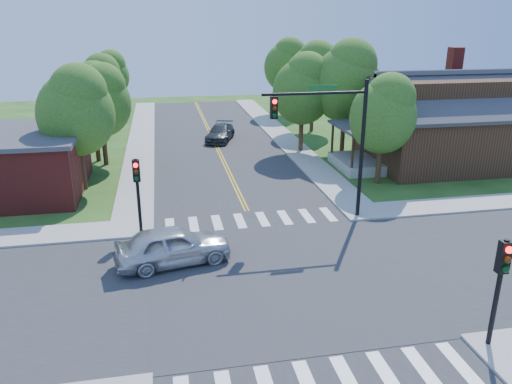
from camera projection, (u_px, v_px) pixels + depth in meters
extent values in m
plane|color=#244C17|center=(279.00, 278.00, 20.28)|extent=(100.00, 100.00, 0.00)
cube|color=#2D2D30|center=(279.00, 278.00, 20.27)|extent=(10.00, 90.00, 0.04)
cube|color=#2D2D30|center=(279.00, 278.00, 20.27)|extent=(90.00, 10.00, 0.04)
cube|color=#2D2D30|center=(279.00, 278.00, 20.28)|extent=(10.20, 10.20, 0.06)
cube|color=#9E9B93|center=(281.00, 135.00, 44.50)|extent=(2.20, 40.00, 0.14)
cube|color=#9E9B93|center=(141.00, 141.00, 42.34)|extent=(2.20, 40.00, 0.14)
cube|color=white|center=(170.00, 226.00, 25.26)|extent=(0.45, 2.00, 0.01)
cube|color=white|center=(194.00, 224.00, 25.48)|extent=(0.45, 2.00, 0.01)
cube|color=white|center=(217.00, 222.00, 25.69)|extent=(0.45, 2.00, 0.01)
cube|color=white|center=(240.00, 221.00, 25.90)|extent=(0.45, 2.00, 0.01)
cube|color=white|center=(263.00, 219.00, 26.11)|extent=(0.45, 2.00, 0.01)
cube|color=white|center=(285.00, 217.00, 26.33)|extent=(0.45, 2.00, 0.01)
cube|color=white|center=(307.00, 216.00, 26.54)|extent=(0.45, 2.00, 0.01)
cube|color=white|center=(328.00, 214.00, 26.75)|extent=(0.45, 2.00, 0.01)
cube|color=white|center=(308.00, 383.00, 14.41)|extent=(0.45, 2.00, 0.01)
cube|color=white|center=(347.00, 378.00, 14.62)|extent=(0.45, 2.00, 0.01)
cube|color=white|center=(385.00, 373.00, 14.84)|extent=(0.45, 2.00, 0.01)
cube|color=white|center=(422.00, 368.00, 15.05)|extent=(0.45, 2.00, 0.01)
cube|color=white|center=(458.00, 363.00, 15.26)|extent=(0.45, 2.00, 0.01)
cube|color=gold|center=(210.00, 135.00, 44.56)|extent=(0.10, 37.50, 0.01)
cube|color=gold|center=(212.00, 135.00, 44.60)|extent=(0.10, 37.50, 0.01)
cylinder|color=black|center=(362.00, 152.00, 25.26)|extent=(0.20, 0.20, 7.20)
cylinder|color=black|center=(315.00, 93.00, 23.80)|extent=(5.20, 0.14, 0.14)
cube|color=#19591E|center=(323.00, 88.00, 23.75)|extent=(1.40, 0.04, 0.30)
cube|color=black|center=(274.00, 108.00, 23.66)|extent=(0.34, 0.28, 1.05)
sphere|color=#FF0C0C|center=(275.00, 102.00, 23.40)|extent=(0.22, 0.22, 0.22)
sphere|color=#3F2605|center=(275.00, 108.00, 23.50)|extent=(0.22, 0.22, 0.22)
sphere|color=#05330F|center=(275.00, 115.00, 23.61)|extent=(0.22, 0.22, 0.22)
cylinder|color=black|center=(497.00, 295.00, 15.45)|extent=(0.16, 0.16, 3.80)
cube|color=black|center=(504.00, 257.00, 15.01)|extent=(0.34, 0.28, 1.05)
sphere|color=#FF0C0C|center=(509.00, 250.00, 14.75)|extent=(0.22, 0.22, 0.22)
sphere|color=#3F2605|center=(507.00, 260.00, 14.85)|extent=(0.22, 0.22, 0.22)
sphere|color=#05330F|center=(506.00, 269.00, 14.96)|extent=(0.22, 0.22, 0.22)
cylinder|color=black|center=(138.00, 197.00, 23.84)|extent=(0.16, 0.16, 3.80)
cube|color=black|center=(136.00, 171.00, 23.40)|extent=(0.34, 0.28, 1.05)
sphere|color=#FF0C0C|center=(136.00, 165.00, 23.14)|extent=(0.22, 0.22, 0.22)
sphere|color=#3F2605|center=(136.00, 172.00, 23.25)|extent=(0.22, 0.22, 0.22)
sphere|color=#05330F|center=(137.00, 178.00, 23.35)|extent=(0.22, 0.22, 0.22)
cube|color=#311C11|center=(441.00, 137.00, 35.46)|extent=(10.00, 8.00, 4.00)
cube|color=#9E9B93|center=(356.00, 164.00, 34.89)|extent=(2.60, 4.50, 0.70)
cylinder|color=#311C11|center=(353.00, 154.00, 32.43)|extent=(0.18, 0.18, 2.50)
cylinder|color=#311C11|center=(332.00, 140.00, 36.14)|extent=(0.18, 0.18, 2.50)
cube|color=#38383D|center=(358.00, 127.00, 34.03)|extent=(2.80, 4.80, 0.18)
cube|color=maroon|center=(449.00, 106.00, 38.63)|extent=(0.90, 0.90, 7.11)
cylinder|color=#382314|center=(379.00, 163.00, 31.51)|extent=(0.34, 0.34, 2.60)
ellipsoid|color=#2B5418|center=(383.00, 117.00, 30.53)|extent=(4.10, 3.90, 4.51)
sphere|color=#2B5418|center=(390.00, 97.00, 29.99)|extent=(3.01, 3.01, 3.01)
cylinder|color=#382314|center=(343.00, 133.00, 38.38)|extent=(0.34, 0.34, 3.23)
ellipsoid|color=#2B5418|center=(346.00, 85.00, 37.16)|extent=(5.11, 4.85, 5.62)
sphere|color=#2B5418|center=(352.00, 64.00, 36.52)|extent=(3.75, 3.75, 3.75)
cylinder|color=#382314|center=(312.00, 115.00, 45.82)|extent=(0.34, 0.34, 3.05)
ellipsoid|color=#2B5418|center=(313.00, 77.00, 44.68)|extent=(4.82, 4.58, 5.31)
sphere|color=#2B5418|center=(318.00, 60.00, 44.06)|extent=(3.54, 3.54, 3.54)
cylinder|color=#382314|center=(286.00, 100.00, 54.19)|extent=(0.34, 0.34, 3.03)
ellipsoid|color=#2B5418|center=(286.00, 68.00, 53.05)|extent=(4.78, 4.54, 5.26)
sphere|color=#2B5418|center=(290.00, 54.00, 52.45)|extent=(3.51, 3.51, 3.51)
cylinder|color=#382314|center=(83.00, 167.00, 30.34)|extent=(0.34, 0.34, 2.84)
ellipsoid|color=#2B5418|center=(76.00, 114.00, 29.27)|extent=(4.49, 4.26, 4.94)
sphere|color=#2B5418|center=(78.00, 92.00, 28.69)|extent=(3.29, 3.29, 3.29)
cylinder|color=#382314|center=(97.00, 143.00, 36.37)|extent=(0.34, 0.34, 2.69)
ellipsoid|color=#2B5418|center=(92.00, 101.00, 35.35)|extent=(4.25, 4.04, 4.68)
sphere|color=#2B5418|center=(95.00, 83.00, 34.80)|extent=(3.12, 3.12, 3.12)
cylinder|color=#382314|center=(103.00, 121.00, 44.17)|extent=(0.34, 0.34, 2.68)
ellipsoid|color=#2B5418|center=(100.00, 86.00, 43.16)|extent=(4.23, 4.02, 4.66)
sphere|color=#2B5418|center=(102.00, 71.00, 42.61)|extent=(3.10, 3.10, 3.10)
cylinder|color=#382314|center=(112.00, 105.00, 52.59)|extent=(0.34, 0.34, 2.59)
ellipsoid|color=#2B5418|center=(109.00, 76.00, 51.62)|extent=(4.09, 3.89, 4.50)
sphere|color=#2B5418|center=(111.00, 64.00, 51.08)|extent=(3.00, 3.00, 3.00)
cylinder|color=#382314|center=(301.00, 134.00, 38.84)|extent=(0.34, 0.34, 2.86)
ellipsoid|color=#2B5418|center=(302.00, 92.00, 37.76)|extent=(4.52, 4.29, 4.97)
sphere|color=#2B5418|center=(307.00, 74.00, 37.18)|extent=(3.31, 3.31, 3.31)
cylinder|color=#382314|center=(105.00, 146.00, 35.49)|extent=(0.34, 0.34, 2.68)
ellipsoid|color=#2B5418|center=(100.00, 104.00, 34.48)|extent=(4.24, 4.03, 4.66)
sphere|color=#2B5418|center=(102.00, 85.00, 33.93)|extent=(3.11, 3.11, 3.11)
imported|color=silver|center=(173.00, 246.00, 21.20)|extent=(3.83, 5.65, 1.67)
imported|color=#323538|center=(220.00, 133.00, 42.53)|extent=(4.77, 5.82, 1.35)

